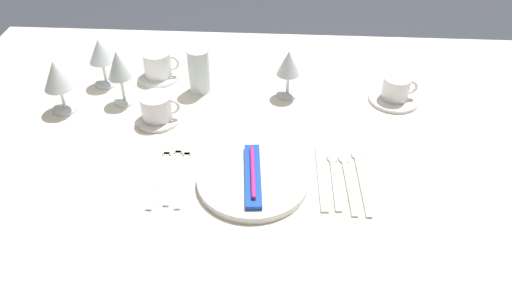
{
  "coord_description": "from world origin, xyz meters",
  "views": [
    {
      "loc": [
        0.07,
        -1.07,
        1.55
      ],
      "look_at": [
        0.02,
        -0.09,
        0.76
      ],
      "focal_mm": 35.91,
      "sensor_mm": 36.0,
      "label": 1
    }
  ],
  "objects_px": {
    "wine_glass_centre": "(289,65)",
    "wine_glass_left": "(100,53)",
    "spoon_soup": "(334,173)",
    "drink_tumbler": "(199,73)",
    "dinner_plate": "(253,180)",
    "fork_salad": "(161,172)",
    "dinner_knife": "(322,178)",
    "coffee_cup_left": "(397,88)",
    "spoon_tea": "(360,173)",
    "coffee_cup_far": "(158,64)",
    "wine_glass_far": "(119,67)",
    "fork_outer": "(184,172)",
    "fork_inner": "(174,169)",
    "spoon_dessert": "(347,175)",
    "wine_glass_right": "(57,77)",
    "toothbrush_package": "(253,175)",
    "coffee_cup_right": "(157,107)"
  },
  "relations": [
    {
      "from": "spoon_tea",
      "to": "spoon_dessert",
      "type": "bearing_deg",
      "value": -163.11
    },
    {
      "from": "coffee_cup_far",
      "to": "wine_glass_right",
      "type": "distance_m",
      "value": 0.3
    },
    {
      "from": "wine_glass_left",
      "to": "wine_glass_centre",
      "type": "bearing_deg",
      "value": -3.06
    },
    {
      "from": "fork_inner",
      "to": "coffee_cup_left",
      "type": "bearing_deg",
      "value": 30.48
    },
    {
      "from": "coffee_cup_left",
      "to": "drink_tumbler",
      "type": "bearing_deg",
      "value": 177.77
    },
    {
      "from": "spoon_tea",
      "to": "coffee_cup_far",
      "type": "relative_size",
      "value": 2.13
    },
    {
      "from": "dinner_plate",
      "to": "drink_tumbler",
      "type": "bearing_deg",
      "value": 114.67
    },
    {
      "from": "toothbrush_package",
      "to": "dinner_knife",
      "type": "bearing_deg",
      "value": 8.23
    },
    {
      "from": "fork_salad",
      "to": "drink_tumbler",
      "type": "height_order",
      "value": "drink_tumbler"
    },
    {
      "from": "spoon_soup",
      "to": "drink_tumbler",
      "type": "distance_m",
      "value": 0.51
    },
    {
      "from": "fork_outer",
      "to": "coffee_cup_left",
      "type": "relative_size",
      "value": 2.29
    },
    {
      "from": "drink_tumbler",
      "to": "wine_glass_left",
      "type": "bearing_deg",
      "value": 177.05
    },
    {
      "from": "wine_glass_centre",
      "to": "wine_glass_left",
      "type": "bearing_deg",
      "value": 176.94
    },
    {
      "from": "wine_glass_centre",
      "to": "dinner_plate",
      "type": "bearing_deg",
      "value": -101.24
    },
    {
      "from": "fork_inner",
      "to": "spoon_dessert",
      "type": "xyz_separation_m",
      "value": [
        0.41,
        0.0,
        0.0
      ]
    },
    {
      "from": "fork_salad",
      "to": "dinner_knife",
      "type": "bearing_deg",
      "value": 0.07
    },
    {
      "from": "spoon_soup",
      "to": "wine_glass_far",
      "type": "xyz_separation_m",
      "value": [
        -0.57,
        0.27,
        0.11
      ]
    },
    {
      "from": "coffee_cup_left",
      "to": "toothbrush_package",
      "type": "bearing_deg",
      "value": -135.81
    },
    {
      "from": "coffee_cup_left",
      "to": "coffee_cup_far",
      "type": "bearing_deg",
      "value": 173.15
    },
    {
      "from": "fork_outer",
      "to": "wine_glass_centre",
      "type": "xyz_separation_m",
      "value": [
        0.24,
        0.35,
        0.1
      ]
    },
    {
      "from": "fork_inner",
      "to": "spoon_tea",
      "type": "relative_size",
      "value": 0.96
    },
    {
      "from": "fork_inner",
      "to": "drink_tumbler",
      "type": "height_order",
      "value": "drink_tumbler"
    },
    {
      "from": "spoon_soup",
      "to": "wine_glass_left",
      "type": "bearing_deg",
      "value": 151.1
    },
    {
      "from": "fork_outer",
      "to": "toothbrush_package",
      "type": "bearing_deg",
      "value": -8.99
    },
    {
      "from": "fork_outer",
      "to": "dinner_knife",
      "type": "bearing_deg",
      "value": -0.57
    },
    {
      "from": "fork_inner",
      "to": "wine_glass_far",
      "type": "bearing_deg",
      "value": 124.46
    },
    {
      "from": "coffee_cup_left",
      "to": "coffee_cup_right",
      "type": "xyz_separation_m",
      "value": [
        -0.65,
        -0.14,
        0.0
      ]
    },
    {
      "from": "spoon_tea",
      "to": "spoon_soup",
      "type": "bearing_deg",
      "value": -177.55
    },
    {
      "from": "dinner_knife",
      "to": "spoon_soup",
      "type": "bearing_deg",
      "value": 35.86
    },
    {
      "from": "coffee_cup_left",
      "to": "dinner_plate",
      "type": "bearing_deg",
      "value": -135.81
    },
    {
      "from": "coffee_cup_left",
      "to": "fork_outer",
      "type": "bearing_deg",
      "value": -147.89
    },
    {
      "from": "dinner_plate",
      "to": "spoon_soup",
      "type": "xyz_separation_m",
      "value": [
        0.19,
        0.04,
        -0.01
      ]
    },
    {
      "from": "fork_salad",
      "to": "coffee_cup_far",
      "type": "height_order",
      "value": "coffee_cup_far"
    },
    {
      "from": "spoon_dessert",
      "to": "coffee_cup_far",
      "type": "distance_m",
      "value": 0.67
    },
    {
      "from": "wine_glass_far",
      "to": "spoon_soup",
      "type": "bearing_deg",
      "value": -25.25
    },
    {
      "from": "wine_glass_centre",
      "to": "wine_glass_far",
      "type": "distance_m",
      "value": 0.46
    },
    {
      "from": "fork_salad",
      "to": "dinner_knife",
      "type": "relative_size",
      "value": 1.0
    },
    {
      "from": "spoon_dessert",
      "to": "wine_glass_right",
      "type": "height_order",
      "value": "wine_glass_right"
    },
    {
      "from": "fork_inner",
      "to": "dinner_knife",
      "type": "xyz_separation_m",
      "value": [
        0.35,
        -0.01,
        0.0
      ]
    },
    {
      "from": "dinner_plate",
      "to": "wine_glass_left",
      "type": "xyz_separation_m",
      "value": [
        -0.46,
        0.4,
        0.09
      ]
    },
    {
      "from": "coffee_cup_left",
      "to": "wine_glass_right",
      "type": "height_order",
      "value": "wine_glass_right"
    },
    {
      "from": "fork_outer",
      "to": "coffee_cup_right",
      "type": "height_order",
      "value": "coffee_cup_right"
    },
    {
      "from": "toothbrush_package",
      "to": "wine_glass_right",
      "type": "distance_m",
      "value": 0.6
    },
    {
      "from": "dinner_plate",
      "to": "toothbrush_package",
      "type": "bearing_deg",
      "value": -79.38
    },
    {
      "from": "dinner_plate",
      "to": "wine_glass_centre",
      "type": "xyz_separation_m",
      "value": [
        0.07,
        0.37,
        0.09
      ]
    },
    {
      "from": "wine_glass_centre",
      "to": "wine_glass_left",
      "type": "xyz_separation_m",
      "value": [
        -0.54,
        0.03,
        0.0
      ]
    },
    {
      "from": "fork_outer",
      "to": "drink_tumbler",
      "type": "height_order",
      "value": "drink_tumbler"
    },
    {
      "from": "coffee_cup_left",
      "to": "wine_glass_far",
      "type": "xyz_separation_m",
      "value": [
        -0.76,
        -0.05,
        0.07
      ]
    },
    {
      "from": "fork_salad",
      "to": "drink_tumbler",
      "type": "relative_size",
      "value": 1.76
    },
    {
      "from": "spoon_dessert",
      "to": "coffee_cup_left",
      "type": "bearing_deg",
      "value": 64.31
    }
  ]
}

